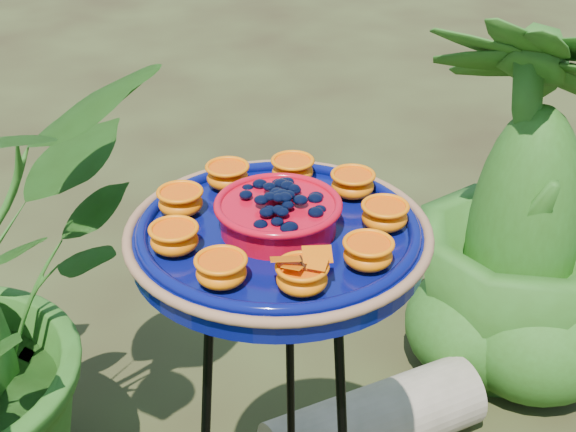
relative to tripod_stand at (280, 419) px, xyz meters
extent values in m
torus|color=black|center=(0.00, 0.00, 0.33)|extent=(0.32, 0.32, 0.02)
cylinder|color=black|center=(0.05, 0.13, -0.10)|extent=(0.05, 0.08, 0.84)
cylinder|color=#070C52|center=(0.00, 0.00, 0.36)|extent=(0.56, 0.56, 0.04)
torus|color=#946442|center=(0.00, 0.00, 0.37)|extent=(0.45, 0.45, 0.02)
torus|color=#070C52|center=(0.00, 0.00, 0.38)|extent=(0.42, 0.42, 0.02)
cylinder|color=red|center=(0.00, 0.00, 0.40)|extent=(0.22, 0.22, 0.04)
torus|color=red|center=(0.00, 0.00, 0.42)|extent=(0.19, 0.19, 0.01)
ellipsoid|color=black|center=(0.00, 0.00, 0.42)|extent=(0.15, 0.15, 0.03)
ellipsoid|color=orange|center=(0.15, -0.03, 0.39)|extent=(0.07, 0.07, 0.03)
cylinder|color=orange|center=(0.15, -0.03, 0.41)|extent=(0.06, 0.06, 0.01)
ellipsoid|color=orange|center=(0.14, 0.07, 0.39)|extent=(0.07, 0.07, 0.03)
cylinder|color=orange|center=(0.14, 0.07, 0.41)|extent=(0.06, 0.06, 0.01)
ellipsoid|color=orange|center=(0.06, 0.14, 0.39)|extent=(0.07, 0.07, 0.03)
cylinder|color=orange|center=(0.06, 0.14, 0.41)|extent=(0.06, 0.06, 0.01)
ellipsoid|color=orange|center=(-0.05, 0.15, 0.39)|extent=(0.07, 0.07, 0.03)
cylinder|color=orange|center=(-0.05, 0.15, 0.41)|extent=(0.06, 0.06, 0.01)
ellipsoid|color=orange|center=(-0.13, 0.08, 0.39)|extent=(0.07, 0.07, 0.03)
cylinder|color=orange|center=(-0.13, 0.08, 0.41)|extent=(0.06, 0.06, 0.01)
ellipsoid|color=orange|center=(-0.15, -0.02, 0.39)|extent=(0.07, 0.07, 0.03)
cylinder|color=orange|center=(-0.15, -0.02, 0.41)|extent=(0.06, 0.06, 0.01)
ellipsoid|color=orange|center=(-0.10, -0.11, 0.39)|extent=(0.07, 0.07, 0.03)
cylinder|color=orange|center=(-0.10, -0.11, 0.41)|extent=(0.06, 0.06, 0.01)
ellipsoid|color=orange|center=(-0.01, -0.15, 0.39)|extent=(0.07, 0.07, 0.03)
cylinder|color=orange|center=(-0.01, -0.15, 0.41)|extent=(0.06, 0.06, 0.01)
ellipsoid|color=orange|center=(0.09, -0.12, 0.39)|extent=(0.07, 0.07, 0.03)
cylinder|color=orange|center=(0.09, -0.12, 0.41)|extent=(0.06, 0.06, 0.01)
cylinder|color=black|center=(-0.01, -0.15, 0.42)|extent=(0.01, 0.03, 0.00)
cube|color=orange|center=(-0.03, -0.15, 0.42)|extent=(0.04, 0.03, 0.01)
cube|color=orange|center=(0.01, -0.15, 0.42)|extent=(0.04, 0.03, 0.01)
cylinder|color=tan|center=(0.32, 0.35, -0.43)|extent=(0.57, 0.29, 0.18)
imported|color=#285416|center=(0.81, 0.60, -0.01)|extent=(0.80, 0.80, 1.01)
camera|label=1|loc=(-0.24, -0.97, 0.98)|focal=50.00mm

